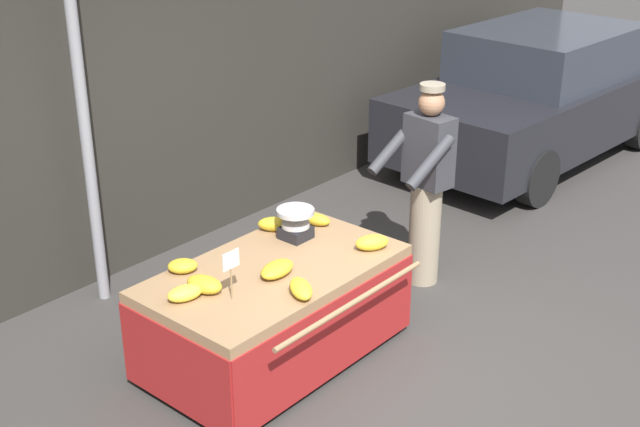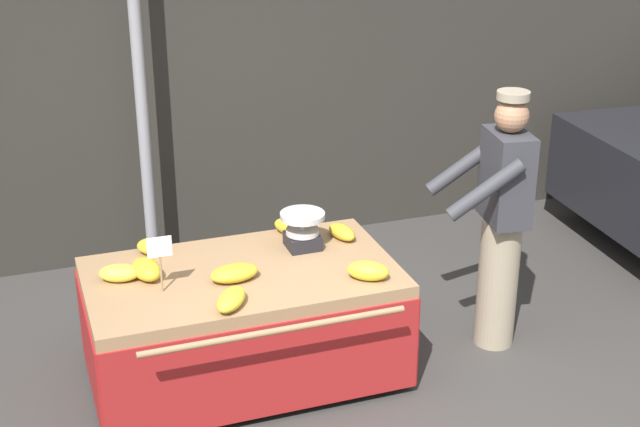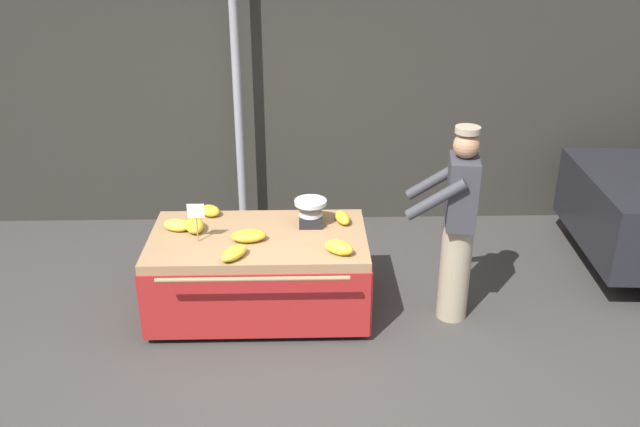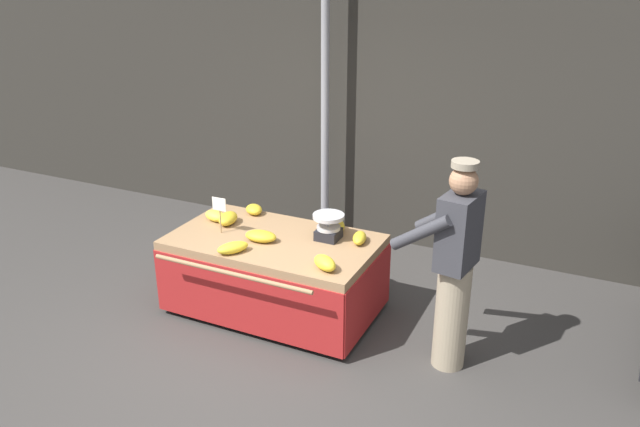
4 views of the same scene
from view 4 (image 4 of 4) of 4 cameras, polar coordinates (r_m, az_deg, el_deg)
The scene contains 15 objects.
ground_plane at distance 5.22m, azimuth -5.78°, elevation -13.48°, with size 60.00×60.00×0.00m, color #383533.
back_wall at distance 6.91m, azimuth 6.17°, elevation 14.43°, with size 16.00×0.24×4.24m, color #2D2B26.
street_pole at distance 6.83m, azimuth 0.47°, elevation 10.88°, with size 0.09×0.09×3.40m, color gray.
banana_cart at distance 5.66m, azimuth -4.23°, elevation -4.07°, with size 1.86×1.26×0.73m.
weighing_scale at distance 5.51m, azimuth 0.78°, elevation -1.21°, with size 0.28×0.28×0.23m.
price_sign at distance 5.65m, azimuth -9.17°, elevation 0.54°, with size 0.14×0.01×0.34m.
banana_bunch_0 at distance 6.00m, azimuth -9.54°, elevation -0.21°, with size 0.14×0.24×0.10m, color yellow.
banana_bunch_1 at distance 5.91m, azimuth -8.40°, elevation -0.45°, with size 0.16×0.26×0.11m, color gold.
banana_bunch_2 at distance 5.52m, azimuth -5.43°, elevation -2.07°, with size 0.17×0.29×0.10m, color gold.
banana_bunch_3 at distance 5.33m, azimuth -7.97°, elevation -3.10°, with size 0.14×0.28×0.09m, color yellow.
banana_bunch_4 at distance 6.11m, azimuth -6.04°, elevation 0.37°, with size 0.15×0.20×0.09m, color gold.
banana_bunch_5 at distance 5.47m, azimuth 3.63°, elevation -2.24°, with size 0.12×0.24×0.09m, color gold.
banana_bunch_6 at distance 5.00m, azimuth 0.44°, elevation -4.53°, with size 0.14×0.25×0.11m, color yellow.
banana_bunch_7 at distance 5.70m, azimuth 1.60°, elevation -1.05°, with size 0.12×0.26×0.11m, color gold.
vendor_person at distance 4.86m, azimuth 12.15°, elevation -4.77°, with size 0.63×0.58×1.71m.
Camera 4 is at (2.27, -3.59, 3.03)m, focal length 35.05 mm.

